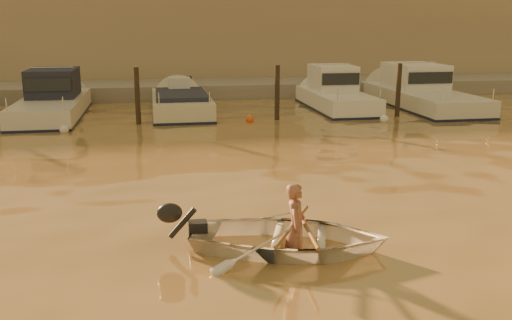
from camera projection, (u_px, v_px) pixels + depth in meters
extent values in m
plane|color=olive|center=(133.00, 318.00, 6.97)|extent=(160.00, 160.00, 0.00)
imported|color=silver|center=(289.00, 238.00, 9.02)|extent=(3.62, 3.03, 0.64)
imported|color=#8F5A47|center=(296.00, 226.00, 8.96)|extent=(0.47, 0.59, 1.40)
cylinder|color=brown|center=(306.00, 226.00, 8.93)|extent=(0.25, 2.10, 0.13)
cylinder|color=brown|center=(293.00, 225.00, 8.96)|extent=(1.01, 1.90, 0.13)
cylinder|color=#2D2319|center=(137.00, 99.00, 19.92)|extent=(0.18, 0.18, 2.20)
cylinder|color=#2D2319|center=(277.00, 95.00, 20.77)|extent=(0.18, 0.18, 2.20)
cylinder|color=#2D2319|center=(398.00, 93.00, 21.58)|extent=(0.18, 0.18, 2.20)
sphere|color=silver|center=(64.00, 130.00, 18.54)|extent=(0.30, 0.30, 0.30)
sphere|color=#DE521A|center=(250.00, 119.00, 20.53)|extent=(0.30, 0.30, 0.30)
sphere|color=white|center=(384.00, 119.00, 20.54)|extent=(0.30, 0.30, 0.30)
cube|color=gray|center=(146.00, 93.00, 27.49)|extent=(52.00, 4.00, 1.00)
cube|color=#9E8466|center=(145.00, 42.00, 32.21)|extent=(46.00, 7.00, 4.80)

